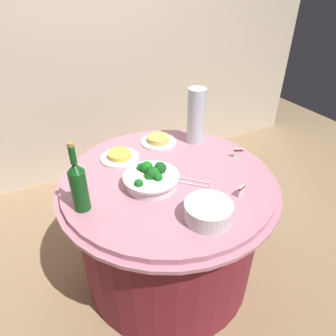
{
  "coord_description": "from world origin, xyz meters",
  "views": [
    {
      "loc": [
        -0.59,
        -1.15,
        1.64
      ],
      "look_at": [
        0.0,
        0.0,
        0.79
      ],
      "focal_mm": 32.11,
      "sensor_mm": 36.0,
      "label": 1
    }
  ],
  "objects": [
    {
      "name": "plate_stack",
      "position": [
        0.01,
        -0.37,
        0.78
      ],
      "size": [
        0.21,
        0.21,
        0.08
      ],
      "color": "white",
      "rests_on": "buffet_table"
    },
    {
      "name": "wine_bottle",
      "position": [
        -0.46,
        -0.05,
        0.87
      ],
      "size": [
        0.07,
        0.07,
        0.34
      ],
      "color": "#124C1A",
      "rests_on": "buffet_table"
    },
    {
      "name": "buffet_table",
      "position": [
        0.0,
        0.0,
        0.38
      ],
      "size": [
        1.16,
        1.16,
        0.74
      ],
      "color": "maroon",
      "rests_on": "ground_plane"
    },
    {
      "name": "serving_tongs",
      "position": [
        0.1,
        -0.12,
        0.74
      ],
      "size": [
        0.14,
        0.14,
        0.01
      ],
      "color": "silver",
      "rests_on": "buffet_table"
    },
    {
      "name": "label_placard_front",
      "position": [
        0.24,
        -0.3,
        0.77
      ],
      "size": [
        0.05,
        0.03,
        0.05
      ],
      "color": "white",
      "rests_on": "buffet_table"
    },
    {
      "name": "food_plate_fried_egg",
      "position": [
        -0.17,
        0.28,
        0.75
      ],
      "size": [
        0.22,
        0.22,
        0.04
      ],
      "color": "white",
      "rests_on": "buffet_table"
    },
    {
      "name": "food_plate_noodles",
      "position": [
        0.11,
        0.35,
        0.76
      ],
      "size": [
        0.22,
        0.22,
        0.04
      ],
      "color": "white",
      "rests_on": "buffet_table"
    },
    {
      "name": "back_wall",
      "position": [
        0.0,
        1.4,
        1.3
      ],
      "size": [
        4.4,
        0.1,
        2.6
      ],
      "primitive_type": "cube",
      "color": "beige",
      "rests_on": "ground_plane"
    },
    {
      "name": "decorative_fruit_vase",
      "position": [
        0.32,
        0.27,
        0.89
      ],
      "size": [
        0.11,
        0.11,
        0.34
      ],
      "color": "silver",
      "rests_on": "buffet_table"
    },
    {
      "name": "broccoli_bowl",
      "position": [
        -0.11,
        -0.04,
        0.78
      ],
      "size": [
        0.28,
        0.28,
        0.11
      ],
      "color": "white",
      "rests_on": "buffet_table"
    },
    {
      "name": "label_placard_mid",
      "position": [
        0.45,
        -0.01,
        0.77
      ],
      "size": [
        0.05,
        0.03,
        0.05
      ],
      "color": "white",
      "rests_on": "buffet_table"
    },
    {
      "name": "ground_plane",
      "position": [
        0.0,
        0.0,
        0.0
      ],
      "size": [
        6.0,
        6.0,
        0.0
      ],
      "primitive_type": "plane",
      "color": "#9E7F5B"
    }
  ]
}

